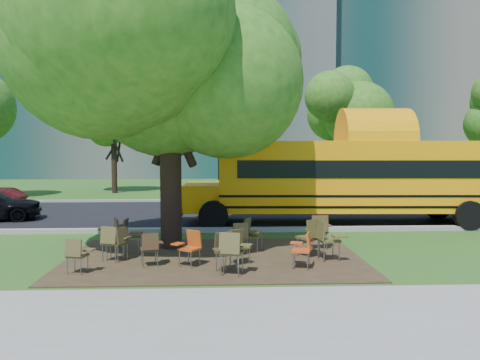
{
  "coord_description": "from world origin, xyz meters",
  "views": [
    {
      "loc": [
        1.12,
        -11.59,
        2.67
      ],
      "look_at": [
        1.84,
        4.39,
        1.55
      ],
      "focal_mm": 35.0,
      "sensor_mm": 36.0,
      "label": 1
    }
  ],
  "objects_px": {
    "chair_0": "(77,252)",
    "chair_9": "(112,231)",
    "chair_7": "(327,236)",
    "chair_15": "(238,243)",
    "chair_8": "(119,240)",
    "chair_1": "(113,240)",
    "chair_11": "(241,235)",
    "chair_14": "(311,234)",
    "chair_4": "(232,249)",
    "chair_5": "(225,248)",
    "chair_13": "(320,228)",
    "main_tree": "(169,51)",
    "chair_3": "(190,245)",
    "chair_12": "(251,231)",
    "chair_2": "(151,246)",
    "chair_6": "(304,246)",
    "chair_10": "(130,232)",
    "school_bus": "(370,176)"
  },
  "relations": [
    {
      "from": "chair_0",
      "to": "chair_8",
      "type": "xyz_separation_m",
      "value": [
        0.64,
        1.11,
        0.04
      ]
    },
    {
      "from": "chair_2",
      "to": "chair_14",
      "type": "bearing_deg",
      "value": -4.17
    },
    {
      "from": "main_tree",
      "to": "chair_8",
      "type": "height_order",
      "value": "main_tree"
    },
    {
      "from": "chair_15",
      "to": "chair_3",
      "type": "bearing_deg",
      "value": -19.47
    },
    {
      "from": "chair_1",
      "to": "chair_4",
      "type": "distance_m",
      "value": 3.04
    },
    {
      "from": "chair_7",
      "to": "chair_15",
      "type": "relative_size",
      "value": 1.21
    },
    {
      "from": "chair_4",
      "to": "chair_11",
      "type": "bearing_deg",
      "value": 97.96
    },
    {
      "from": "main_tree",
      "to": "chair_11",
      "type": "relative_size",
      "value": 10.73
    },
    {
      "from": "chair_9",
      "to": "chair_13",
      "type": "bearing_deg",
      "value": -115.08
    },
    {
      "from": "chair_2",
      "to": "chair_6",
      "type": "relative_size",
      "value": 0.96
    },
    {
      "from": "chair_7",
      "to": "chair_3",
      "type": "bearing_deg",
      "value": -92.18
    },
    {
      "from": "main_tree",
      "to": "chair_0",
      "type": "distance_m",
      "value": 5.57
    },
    {
      "from": "chair_0",
      "to": "chair_10",
      "type": "bearing_deg",
      "value": 81.09
    },
    {
      "from": "chair_7",
      "to": "chair_15",
      "type": "distance_m",
      "value": 2.1
    },
    {
      "from": "chair_11",
      "to": "chair_14",
      "type": "xyz_separation_m",
      "value": [
        1.67,
        -0.43,
        0.09
      ]
    },
    {
      "from": "chair_9",
      "to": "school_bus",
      "type": "bearing_deg",
      "value": -87.68
    },
    {
      "from": "chair_1",
      "to": "chair_13",
      "type": "bearing_deg",
      "value": 31.52
    },
    {
      "from": "chair_11",
      "to": "chair_13",
      "type": "bearing_deg",
      "value": 5.92
    },
    {
      "from": "chair_14",
      "to": "chair_2",
      "type": "bearing_deg",
      "value": 159.0
    },
    {
      "from": "chair_12",
      "to": "chair_13",
      "type": "bearing_deg",
      "value": 120.57
    },
    {
      "from": "chair_1",
      "to": "chair_11",
      "type": "distance_m",
      "value": 3.08
    },
    {
      "from": "chair_7",
      "to": "chair_14",
      "type": "relative_size",
      "value": 1.0
    },
    {
      "from": "chair_6",
      "to": "chair_14",
      "type": "bearing_deg",
      "value": -2.88
    },
    {
      "from": "chair_3",
      "to": "chair_12",
      "type": "bearing_deg",
      "value": -100.81
    },
    {
      "from": "chair_14",
      "to": "chair_4",
      "type": "bearing_deg",
      "value": -173.89
    },
    {
      "from": "main_tree",
      "to": "chair_13",
      "type": "relative_size",
      "value": 9.43
    },
    {
      "from": "main_tree",
      "to": "chair_5",
      "type": "distance_m",
      "value": 5.42
    },
    {
      "from": "chair_3",
      "to": "chair_4",
      "type": "height_order",
      "value": "chair_4"
    },
    {
      "from": "chair_3",
      "to": "chair_15",
      "type": "bearing_deg",
      "value": -137.2
    },
    {
      "from": "chair_2",
      "to": "chair_10",
      "type": "bearing_deg",
      "value": 101.87
    },
    {
      "from": "main_tree",
      "to": "chair_7",
      "type": "bearing_deg",
      "value": -23.06
    },
    {
      "from": "chair_5",
      "to": "chair_13",
      "type": "xyz_separation_m",
      "value": [
        2.49,
        2.11,
        0.05
      ]
    },
    {
      "from": "chair_5",
      "to": "chair_11",
      "type": "bearing_deg",
      "value": -131.72
    },
    {
      "from": "chair_11",
      "to": "chair_13",
      "type": "distance_m",
      "value": 2.12
    },
    {
      "from": "chair_9",
      "to": "chair_15",
      "type": "relative_size",
      "value": 1.04
    },
    {
      "from": "chair_5",
      "to": "chair_7",
      "type": "bearing_deg",
      "value": 172.78
    },
    {
      "from": "chair_4",
      "to": "chair_1",
      "type": "bearing_deg",
      "value": 170.33
    },
    {
      "from": "chair_4",
      "to": "chair_13",
      "type": "bearing_deg",
      "value": 61.64
    },
    {
      "from": "chair_0",
      "to": "chair_13",
      "type": "distance_m",
      "value": 5.97
    },
    {
      "from": "chair_5",
      "to": "chair_13",
      "type": "distance_m",
      "value": 3.27
    },
    {
      "from": "chair_0",
      "to": "chair_9",
      "type": "bearing_deg",
      "value": 97.44
    },
    {
      "from": "chair_10",
      "to": "chair_15",
      "type": "height_order",
      "value": "chair_10"
    },
    {
      "from": "chair_8",
      "to": "chair_11",
      "type": "xyz_separation_m",
      "value": [
        2.87,
        0.59,
        -0.01
      ]
    },
    {
      "from": "chair_1",
      "to": "chair_14",
      "type": "distance_m",
      "value": 4.68
    },
    {
      "from": "chair_11",
      "to": "chair_14",
      "type": "relative_size",
      "value": 0.85
    },
    {
      "from": "chair_12",
      "to": "chair_13",
      "type": "xyz_separation_m",
      "value": [
        1.79,
        0.14,
        0.04
      ]
    },
    {
      "from": "chair_0",
      "to": "chair_9",
      "type": "relative_size",
      "value": 0.93
    },
    {
      "from": "chair_3",
      "to": "main_tree",
      "type": "bearing_deg",
      "value": -38.41
    },
    {
      "from": "chair_0",
      "to": "chair_12",
      "type": "relative_size",
      "value": 0.89
    },
    {
      "from": "chair_7",
      "to": "chair_14",
      "type": "distance_m",
      "value": 0.47
    }
  ]
}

